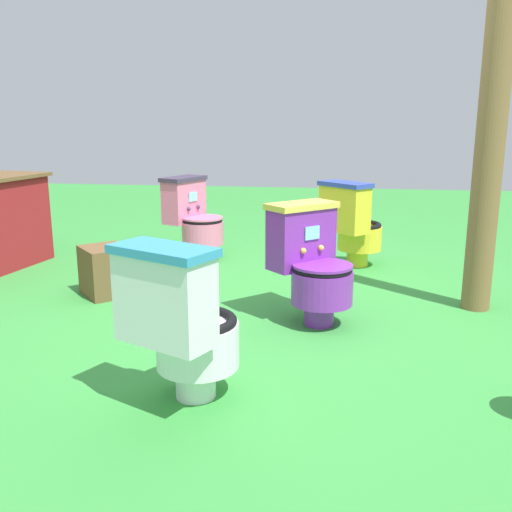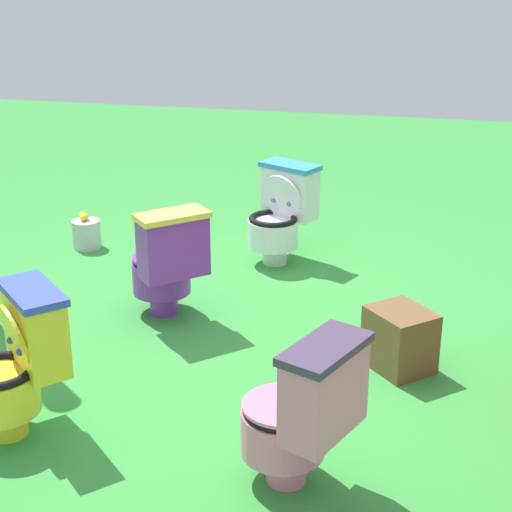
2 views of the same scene
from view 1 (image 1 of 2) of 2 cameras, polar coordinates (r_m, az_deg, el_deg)
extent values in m
plane|color=green|center=(3.75, 0.54, -5.41)|extent=(14.00, 14.00, 0.00)
cylinder|color=white|center=(2.63, -6.05, -12.40)|extent=(0.24, 0.24, 0.14)
cylinder|color=white|center=(2.57, -5.86, -8.84)|extent=(0.49, 0.49, 0.20)
torus|color=black|center=(2.53, -5.92, -6.49)|extent=(0.47, 0.47, 0.04)
cylinder|color=#338CBF|center=(2.55, -5.89, -7.59)|extent=(0.32, 0.32, 0.01)
cube|color=white|center=(2.34, -9.13, -4.32)|extent=(0.35, 0.45, 0.37)
cube|color=#338CBF|center=(2.29, -9.32, 0.53)|extent=(0.38, 0.48, 0.04)
cube|color=#8CE0E5|center=(2.40, -7.54, -2.58)|extent=(0.05, 0.10, 0.08)
cylinder|color=white|center=(2.42, -7.51, -4.07)|extent=(0.23, 0.35, 0.35)
sphere|color=#338CBF|center=(2.48, -8.63, -4.53)|extent=(0.04, 0.04, 0.04)
sphere|color=#338CBF|center=(2.39, -6.13, -5.13)|extent=(0.04, 0.04, 0.04)
cylinder|color=pink|center=(5.11, -5.50, 0.48)|extent=(0.24, 0.24, 0.14)
cylinder|color=pink|center=(5.06, -5.36, 2.32)|extent=(0.48, 0.48, 0.20)
torus|color=black|center=(5.04, -5.39, 3.57)|extent=(0.46, 0.46, 0.04)
cylinder|color=#3F334C|center=(5.05, -5.37, 2.99)|extent=(0.31, 0.31, 0.01)
cube|color=pink|center=(5.14, -7.23, 5.44)|extent=(0.45, 0.33, 0.37)
cube|color=#3F334C|center=(5.12, -7.30, 7.69)|extent=(0.48, 0.37, 0.04)
cube|color=#8CE0E5|center=(5.07, -6.34, 5.93)|extent=(0.10, 0.05, 0.08)
cylinder|color=pink|center=(5.04, -5.39, 3.82)|extent=(0.47, 0.47, 0.02)
sphere|color=#3F334C|center=(5.14, -5.80, 4.91)|extent=(0.04, 0.04, 0.04)
sphere|color=#3F334C|center=(5.03, -6.76, 4.70)|extent=(0.04, 0.04, 0.04)
cylinder|color=purple|center=(3.49, 6.33, -5.72)|extent=(0.25, 0.25, 0.14)
cylinder|color=purple|center=(3.43, 6.62, -3.13)|extent=(0.52, 0.52, 0.20)
torus|color=black|center=(3.40, 6.67, -1.32)|extent=(0.50, 0.50, 0.04)
cylinder|color=#EACC4C|center=(3.41, 6.65, -2.16)|extent=(0.34, 0.34, 0.01)
cube|color=purple|center=(3.51, 4.56, 1.78)|extent=(0.42, 0.43, 0.37)
cube|color=#EACC4C|center=(3.47, 4.62, 5.06)|extent=(0.45, 0.46, 0.04)
cube|color=#8CE0E5|center=(3.42, 5.66, 2.31)|extent=(0.08, 0.09, 0.08)
cylinder|color=purple|center=(3.39, 6.68, -0.96)|extent=(0.51, 0.51, 0.02)
sphere|color=#EACC4C|center=(3.49, 6.53, 0.82)|extent=(0.04, 0.04, 0.04)
sphere|color=#EACC4C|center=(3.40, 4.77, 0.52)|extent=(0.04, 0.04, 0.04)
cylinder|color=yellow|center=(4.93, 10.10, -0.17)|extent=(0.25, 0.25, 0.14)
cylinder|color=yellow|center=(4.91, 10.34, 1.80)|extent=(0.52, 0.52, 0.20)
torus|color=black|center=(4.88, 10.40, 3.08)|extent=(0.50, 0.50, 0.04)
cylinder|color=#3347B2|center=(4.89, 10.37, 2.49)|extent=(0.34, 0.34, 0.01)
cube|color=yellow|center=(4.71, 8.85, 4.66)|extent=(0.42, 0.43, 0.37)
cube|color=#3347B2|center=(4.69, 8.94, 7.11)|extent=(0.45, 0.46, 0.04)
cube|color=#8CE0E5|center=(4.78, 9.71, 5.35)|extent=(0.08, 0.09, 0.08)
cylinder|color=yellow|center=(4.79, 9.67, 4.58)|extent=(0.31, 0.32, 0.35)
sphere|color=#3347B2|center=(4.84, 9.08, 4.29)|extent=(0.04, 0.04, 0.04)
sphere|color=#3347B2|center=(4.75, 10.31, 4.06)|extent=(0.04, 0.04, 0.04)
cylinder|color=brown|center=(3.88, 22.27, 8.86)|extent=(0.18, 0.18, 1.94)
cube|color=brown|center=(4.16, -14.84, -1.46)|extent=(0.45, 0.44, 0.35)
camera|label=2|loc=(8.02, -4.67, 20.57)|focal=56.53mm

